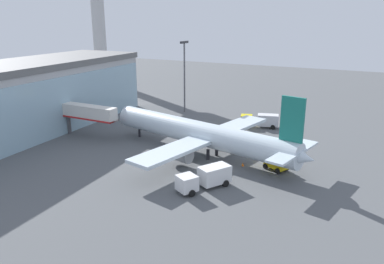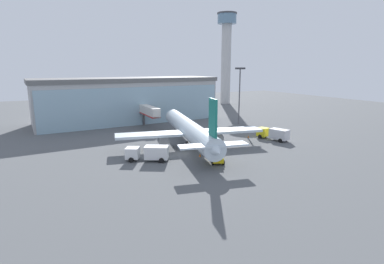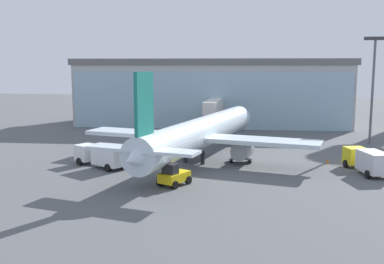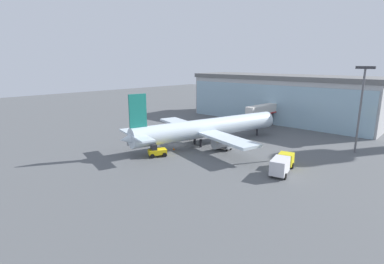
% 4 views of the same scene
% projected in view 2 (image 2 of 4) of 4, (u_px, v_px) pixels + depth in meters
% --- Properties ---
extents(ground, '(240.00, 240.00, 0.00)m').
position_uv_depth(ground, '(186.00, 153.00, 56.63)').
color(ground, '#545659').
extents(terminal_building, '(54.49, 19.47, 13.00)m').
position_uv_depth(terminal_building, '(129.00, 100.00, 90.04)').
color(terminal_building, '#ADADAD').
rests_on(terminal_building, ground).
extents(jet_bridge, '(2.25, 12.32, 5.86)m').
position_uv_depth(jet_bridge, '(149.00, 111.00, 80.19)').
color(jet_bridge, silver).
rests_on(jet_bridge, ground).
extents(control_tower, '(8.49, 8.49, 39.05)m').
position_uv_depth(control_tower, '(226.00, 50.00, 131.44)').
color(control_tower, '#B4B4B4').
rests_on(control_tower, ground).
extents(apron_light_mast, '(3.20, 0.40, 15.95)m').
position_uv_depth(apron_light_mast, '(240.00, 90.00, 84.01)').
color(apron_light_mast, '#59595E').
rests_on(apron_light_mast, ground).
extents(airplane, '(29.94, 37.07, 11.26)m').
position_uv_depth(airplane, '(190.00, 130.00, 61.07)').
color(airplane, silver).
rests_on(airplane, ground).
extents(catering_truck, '(7.43, 5.52, 2.65)m').
position_uv_depth(catering_truck, '(149.00, 153.00, 51.73)').
color(catering_truck, silver).
rests_on(catering_truck, ground).
extents(fuel_truck, '(4.15, 7.62, 2.65)m').
position_uv_depth(fuel_truck, '(274.00, 134.00, 66.84)').
color(fuel_truck, yellow).
rests_on(fuel_truck, ground).
extents(baggage_cart, '(2.96, 1.89, 1.50)m').
position_uv_depth(baggage_cart, '(212.00, 142.00, 63.62)').
color(baggage_cart, slate).
rests_on(baggage_cart, ground).
extents(pushback_tug, '(3.25, 3.67, 2.30)m').
position_uv_depth(pushback_tug, '(218.00, 158.00, 50.59)').
color(pushback_tug, yellow).
rests_on(pushback_tug, ground).
extents(safety_cone_nose, '(0.36, 0.36, 0.55)m').
position_uv_depth(safety_cone_nose, '(200.00, 155.00, 54.54)').
color(safety_cone_nose, orange).
rests_on(safety_cone_nose, ground).
extents(safety_cone_wingtip, '(0.36, 0.36, 0.55)m').
position_uv_depth(safety_cone_wingtip, '(248.00, 136.00, 69.28)').
color(safety_cone_wingtip, orange).
rests_on(safety_cone_wingtip, ground).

